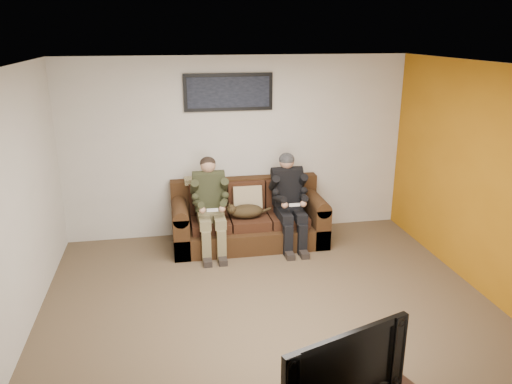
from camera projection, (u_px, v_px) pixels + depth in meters
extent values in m
plane|color=brown|center=(269.00, 306.00, 5.54)|extent=(5.00, 5.00, 0.00)
plane|color=silver|center=(272.00, 66.00, 4.74)|extent=(5.00, 5.00, 0.00)
plane|color=beige|center=(238.00, 147.00, 7.24)|extent=(5.00, 0.00, 5.00)
plane|color=beige|center=(349.00, 311.00, 3.04)|extent=(5.00, 0.00, 5.00)
plane|color=beige|center=(12.00, 211.00, 4.70)|extent=(0.00, 4.50, 4.50)
plane|color=beige|center=(489.00, 183.00, 5.58)|extent=(0.00, 4.50, 4.50)
plane|color=#A86710|center=(488.00, 183.00, 5.58)|extent=(0.00, 4.50, 4.50)
cube|color=#382211|center=(249.00, 234.00, 7.14)|extent=(2.15, 0.93, 0.29)
cube|color=#382211|center=(245.00, 197.00, 7.35)|extent=(2.15, 0.20, 0.59)
cube|color=#382211|center=(181.00, 229.00, 6.93)|extent=(0.21, 0.93, 0.59)
cube|color=#382211|center=(314.00, 220.00, 7.27)|extent=(0.21, 0.93, 0.59)
cylinder|color=#382211|center=(180.00, 209.00, 6.84)|extent=(0.21, 0.93, 0.21)
cylinder|color=#382211|center=(315.00, 201.00, 7.18)|extent=(0.21, 0.93, 0.21)
cube|color=#381D11|center=(210.00, 223.00, 6.94)|extent=(0.53, 0.59, 0.14)
cube|color=#381D11|center=(208.00, 198.00, 7.11)|extent=(0.53, 0.14, 0.43)
cube|color=#381D11|center=(249.00, 221.00, 7.03)|extent=(0.53, 0.59, 0.14)
cube|color=#381D11|center=(246.00, 196.00, 7.20)|extent=(0.53, 0.14, 0.43)
cube|color=#381D11|center=(287.00, 218.00, 7.13)|extent=(0.53, 0.59, 0.14)
cube|color=#381D11|center=(283.00, 193.00, 7.30)|extent=(0.53, 0.14, 0.43)
cube|color=tan|center=(247.00, 199.00, 7.11)|extent=(0.41, 0.20, 0.41)
cube|color=#BCB68A|center=(200.00, 180.00, 7.13)|extent=(0.44, 0.21, 0.08)
cube|color=olive|center=(210.00, 215.00, 6.87)|extent=(0.36, 0.30, 0.14)
cube|color=#2A2D1B|center=(209.00, 192.00, 6.87)|extent=(0.40, 0.30, 0.53)
cylinder|color=#2A2D1B|center=(208.00, 177.00, 6.82)|extent=(0.44, 0.18, 0.18)
sphere|color=#A87C60|center=(208.00, 165.00, 6.79)|extent=(0.21, 0.21, 0.21)
cube|color=olive|center=(204.00, 221.00, 6.66)|extent=(0.15, 0.42, 0.13)
cube|color=olive|center=(219.00, 220.00, 6.70)|extent=(0.15, 0.42, 0.13)
cube|color=olive|center=(206.00, 246.00, 6.56)|extent=(0.12, 0.13, 0.43)
cube|color=olive|center=(221.00, 245.00, 6.60)|extent=(0.12, 0.13, 0.43)
cube|color=black|center=(207.00, 261.00, 6.54)|extent=(0.11, 0.26, 0.08)
cube|color=black|center=(222.00, 260.00, 6.58)|extent=(0.11, 0.26, 0.08)
cylinder|color=#2A2D1B|center=(195.00, 187.00, 6.73)|extent=(0.11, 0.30, 0.28)
cylinder|color=#2A2D1B|center=(224.00, 186.00, 6.80)|extent=(0.11, 0.30, 0.28)
cylinder|color=#2A2D1B|center=(198.00, 204.00, 6.58)|extent=(0.14, 0.32, 0.15)
cylinder|color=#2A2D1B|center=(224.00, 202.00, 6.64)|extent=(0.14, 0.32, 0.15)
sphere|color=#A87C60|center=(202.00, 210.00, 6.49)|extent=(0.09, 0.09, 0.09)
sphere|color=#A87C60|center=(222.00, 209.00, 6.54)|extent=(0.09, 0.09, 0.09)
cube|color=white|center=(212.00, 210.00, 6.50)|extent=(0.15, 0.04, 0.03)
ellipsoid|color=black|center=(208.00, 163.00, 6.79)|extent=(0.22, 0.22, 0.17)
cube|color=black|center=(288.00, 210.00, 7.06)|extent=(0.36, 0.30, 0.14)
cube|color=black|center=(287.00, 188.00, 7.06)|extent=(0.40, 0.30, 0.53)
cylinder|color=black|center=(287.00, 173.00, 7.01)|extent=(0.44, 0.18, 0.18)
sphere|color=tan|center=(287.00, 162.00, 6.98)|extent=(0.21, 0.21, 0.21)
cube|color=black|center=(285.00, 216.00, 6.86)|extent=(0.15, 0.42, 0.13)
cube|color=black|center=(299.00, 215.00, 6.89)|extent=(0.15, 0.42, 0.13)
cube|color=black|center=(288.00, 240.00, 6.76)|extent=(0.12, 0.13, 0.43)
cube|color=black|center=(302.00, 239.00, 6.79)|extent=(0.12, 0.13, 0.43)
cube|color=black|center=(289.00, 254.00, 6.74)|extent=(0.11, 0.26, 0.08)
cube|color=black|center=(303.00, 253.00, 6.77)|extent=(0.11, 0.26, 0.08)
cylinder|color=black|center=(274.00, 183.00, 6.93)|extent=(0.11, 0.30, 0.28)
cylinder|color=black|center=(302.00, 181.00, 7.00)|extent=(0.11, 0.30, 0.28)
cylinder|color=black|center=(280.00, 199.00, 6.78)|extent=(0.14, 0.32, 0.15)
cylinder|color=black|center=(304.00, 197.00, 6.84)|extent=(0.14, 0.32, 0.15)
sphere|color=tan|center=(285.00, 205.00, 6.69)|extent=(0.09, 0.09, 0.09)
sphere|color=tan|center=(303.00, 204.00, 6.73)|extent=(0.09, 0.09, 0.09)
cube|color=white|center=(294.00, 205.00, 6.69)|extent=(0.15, 0.04, 0.03)
ellipsoid|color=black|center=(287.00, 160.00, 6.97)|extent=(0.22, 0.22, 0.19)
ellipsoid|color=#44331B|center=(247.00, 211.00, 6.93)|extent=(0.47, 0.26, 0.19)
sphere|color=#44331B|center=(231.00, 209.00, 6.85)|extent=(0.14, 0.14, 0.14)
cone|color=#44331B|center=(230.00, 205.00, 6.79)|extent=(0.04, 0.04, 0.04)
cone|color=#44331B|center=(229.00, 204.00, 6.85)|extent=(0.04, 0.04, 0.04)
cylinder|color=#44331B|center=(263.00, 211.00, 7.03)|extent=(0.26, 0.13, 0.08)
cube|color=black|center=(228.00, 92.00, 6.94)|extent=(1.25, 0.04, 0.52)
cube|color=black|center=(229.00, 92.00, 6.92)|extent=(1.15, 0.01, 0.42)
imported|color=black|center=(337.00, 363.00, 3.52)|extent=(1.04, 0.47, 0.60)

